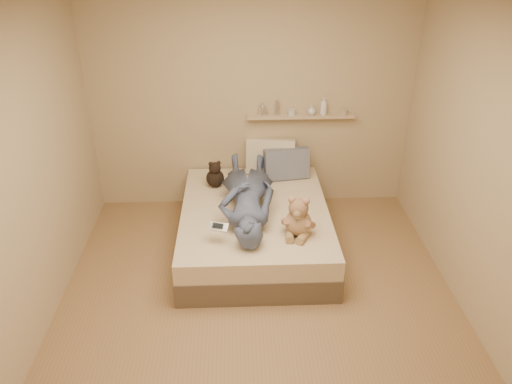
{
  "coord_description": "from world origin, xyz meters",
  "views": [
    {
      "loc": [
        -0.17,
        -3.42,
        3.05
      ],
      "look_at": [
        0.0,
        0.65,
        0.8
      ],
      "focal_mm": 35.0,
      "sensor_mm": 36.0,
      "label": 1
    }
  ],
  "objects_px": {
    "bed": "(255,227)",
    "pillow_grey": "(287,164)",
    "wall_shelf": "(301,116)",
    "dark_plush": "(215,176)",
    "game_console": "(218,227)",
    "pillow_cream": "(271,156)",
    "person": "(247,195)",
    "teddy_bear": "(298,219)"
  },
  "relations": [
    {
      "from": "dark_plush",
      "to": "pillow_grey",
      "type": "height_order",
      "value": "pillow_grey"
    },
    {
      "from": "bed",
      "to": "teddy_bear",
      "type": "bearing_deg",
      "value": -52.08
    },
    {
      "from": "person",
      "to": "wall_shelf",
      "type": "height_order",
      "value": "wall_shelf"
    },
    {
      "from": "person",
      "to": "wall_shelf",
      "type": "distance_m",
      "value": 1.22
    },
    {
      "from": "pillow_grey",
      "to": "person",
      "type": "relative_size",
      "value": 0.33
    },
    {
      "from": "teddy_bear",
      "to": "pillow_grey",
      "type": "xyz_separation_m",
      "value": [
        0.01,
        1.18,
        0.0
      ]
    },
    {
      "from": "pillow_cream",
      "to": "wall_shelf",
      "type": "height_order",
      "value": "wall_shelf"
    },
    {
      "from": "pillow_grey",
      "to": "person",
      "type": "distance_m",
      "value": 0.85
    },
    {
      "from": "teddy_bear",
      "to": "dark_plush",
      "type": "relative_size",
      "value": 1.34
    },
    {
      "from": "game_console",
      "to": "dark_plush",
      "type": "bearing_deg",
      "value": 93.27
    },
    {
      "from": "game_console",
      "to": "pillow_grey",
      "type": "distance_m",
      "value": 1.46
    },
    {
      "from": "teddy_bear",
      "to": "game_console",
      "type": "bearing_deg",
      "value": -173.04
    },
    {
      "from": "game_console",
      "to": "teddy_bear",
      "type": "xyz_separation_m",
      "value": [
        0.73,
        0.09,
        0.0
      ]
    },
    {
      "from": "pillow_grey",
      "to": "wall_shelf",
      "type": "relative_size",
      "value": 0.42
    },
    {
      "from": "game_console",
      "to": "pillow_cream",
      "type": "xyz_separation_m",
      "value": [
        0.57,
        1.41,
        0.04
      ]
    },
    {
      "from": "wall_shelf",
      "to": "pillow_grey",
      "type": "bearing_deg",
      "value": -127.18
    },
    {
      "from": "bed",
      "to": "teddy_bear",
      "type": "height_order",
      "value": "teddy_bear"
    },
    {
      "from": "game_console",
      "to": "dark_plush",
      "type": "relative_size",
      "value": 0.66
    },
    {
      "from": "pillow_cream",
      "to": "wall_shelf",
      "type": "distance_m",
      "value": 0.57
    },
    {
      "from": "pillow_cream",
      "to": "person",
      "type": "relative_size",
      "value": 0.36
    },
    {
      "from": "game_console",
      "to": "teddy_bear",
      "type": "distance_m",
      "value": 0.74
    },
    {
      "from": "bed",
      "to": "pillow_grey",
      "type": "distance_m",
      "value": 0.88
    },
    {
      "from": "bed",
      "to": "dark_plush",
      "type": "xyz_separation_m",
      "value": [
        -0.41,
        0.51,
        0.36
      ]
    },
    {
      "from": "bed",
      "to": "person",
      "type": "relative_size",
      "value": 1.25
    },
    {
      "from": "dark_plush",
      "to": "pillow_cream",
      "type": "xyz_separation_m",
      "value": [
        0.63,
        0.32,
        0.07
      ]
    },
    {
      "from": "pillow_grey",
      "to": "wall_shelf",
      "type": "distance_m",
      "value": 0.55
    },
    {
      "from": "bed",
      "to": "game_console",
      "type": "bearing_deg",
      "value": -121.54
    },
    {
      "from": "pillow_cream",
      "to": "wall_shelf",
      "type": "xyz_separation_m",
      "value": [
        0.34,
        0.08,
        0.45
      ]
    },
    {
      "from": "pillow_cream",
      "to": "pillow_grey",
      "type": "distance_m",
      "value": 0.22
    },
    {
      "from": "bed",
      "to": "pillow_cream",
      "type": "distance_m",
      "value": 0.96
    },
    {
      "from": "game_console",
      "to": "pillow_grey",
      "type": "bearing_deg",
      "value": 59.78
    },
    {
      "from": "pillow_cream",
      "to": "person",
      "type": "distance_m",
      "value": 0.91
    },
    {
      "from": "teddy_bear",
      "to": "pillow_cream",
      "type": "height_order",
      "value": "pillow_cream"
    },
    {
      "from": "game_console",
      "to": "person",
      "type": "bearing_deg",
      "value": 63.48
    },
    {
      "from": "dark_plush",
      "to": "wall_shelf",
      "type": "relative_size",
      "value": 0.25
    },
    {
      "from": "bed",
      "to": "game_console",
      "type": "relative_size",
      "value": 9.53
    },
    {
      "from": "teddy_bear",
      "to": "dark_plush",
      "type": "xyz_separation_m",
      "value": [
        -0.79,
        0.99,
        -0.04
      ]
    },
    {
      "from": "pillow_cream",
      "to": "wall_shelf",
      "type": "relative_size",
      "value": 0.46
    },
    {
      "from": "pillow_grey",
      "to": "dark_plush",
      "type": "bearing_deg",
      "value": -167.01
    },
    {
      "from": "bed",
      "to": "person",
      "type": "xyz_separation_m",
      "value": [
        -0.08,
        -0.03,
        0.41
      ]
    },
    {
      "from": "pillow_cream",
      "to": "pillow_grey",
      "type": "height_order",
      "value": "pillow_cream"
    },
    {
      "from": "person",
      "to": "wall_shelf",
      "type": "relative_size",
      "value": 1.26
    }
  ]
}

